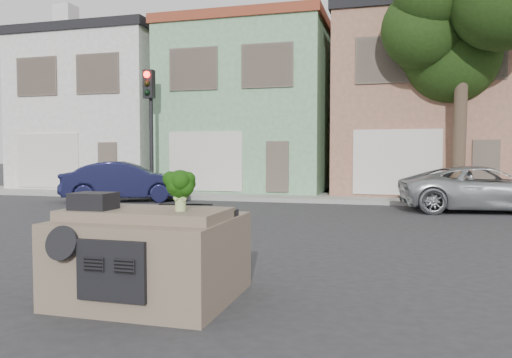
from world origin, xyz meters
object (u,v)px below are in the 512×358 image
at_px(navy_sedan, 126,201).
at_px(silver_pickup, 484,211).
at_px(traffic_signal, 150,134).
at_px(broccoli, 180,190).

distance_m(navy_sedan, silver_pickup, 12.24).
xyz_separation_m(traffic_signal, broccoli, (6.98, -12.72, -1.19)).
relative_size(navy_sedan, broccoli, 9.19).
bearing_deg(broccoli, traffic_signal, 118.74).
bearing_deg(traffic_signal, silver_pickup, -7.23).
bearing_deg(navy_sedan, silver_pickup, -113.11).
xyz_separation_m(silver_pickup, broccoli, (-5.05, -11.20, 1.36)).
height_order(navy_sedan, traffic_signal, traffic_signal).
distance_m(navy_sedan, broccoli, 13.33).
bearing_deg(traffic_signal, broccoli, -61.26).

